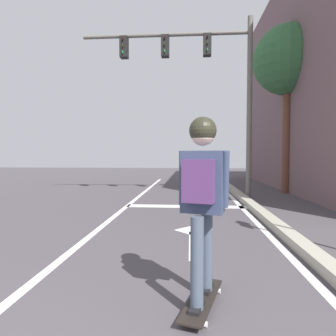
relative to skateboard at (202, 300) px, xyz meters
The scene contains 10 objects.
lane_line_center 3.81m from the skateboard, 117.76° to the left, with size 0.12×20.00×0.01m, color silver.
lane_line_curbside 3.59m from the skateboard, 70.05° to the left, with size 0.12×20.00×0.01m, color silver.
stop_bar 5.02m from the skateboard, 92.29° to the left, with size 3.15×0.40×0.01m, color silver.
lane_arrow_stem 1.80m from the skateboard, 91.37° to the left, with size 0.16×1.40×0.01m, color silver.
lane_arrow_head 2.65m from the skateboard, 90.93° to the left, with size 0.56×0.44×0.01m, color silver.
curb_strip 3.68m from the skateboard, 66.39° to the left, with size 0.24×24.00×0.14m, color #9F9B89.
skateboard is the anchor object (origin of this frame).
skater 1.03m from the skateboard, 105.85° to the right, with size 0.44×0.61×1.62m.
traffic_signal_mast 7.61m from the skateboard, 88.56° to the left, with size 5.25×0.34×5.55m.
roadside_tree 9.83m from the skateboard, 67.60° to the left, with size 2.43×2.43×5.92m.
Camera 1 is at (1.64, 0.09, 1.36)m, focal length 30.84 mm.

